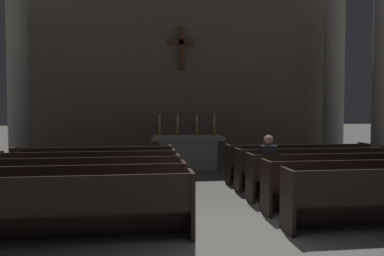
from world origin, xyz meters
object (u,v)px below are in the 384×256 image
pew_left_row_2 (72,193)px  pew_right_row_4 (315,168)px  pew_right_row_2 (364,185)px  candlestick_inner_left (178,129)px  pew_right_row_5 (298,162)px  altar (187,151)px  pew_left_row_5 (94,166)px  pew_left_row_3 (81,182)px  candlestick_outer_right (214,129)px  pew_left_row_4 (88,173)px  pew_right_row_3 (337,175)px  lone_worshipper (267,166)px  column_left_third (19,62)px  candlestick_inner_right (197,129)px  candlestick_outer_left (160,129)px  column_right_third (334,67)px  pew_left_row_1 (59,208)px

pew_left_row_2 → pew_right_row_4: size_ratio=1.00×
pew_right_row_2 → candlestick_inner_left: (-2.83, 5.44, 0.75)m
pew_right_row_5 → altar: altar is taller
pew_left_row_5 → pew_left_row_3: bearing=-90.0°
candlestick_outer_right → candlestick_inner_left: bearing=180.0°
pew_left_row_2 → pew_right_row_5: bearing=30.4°
candlestick_inner_left → pew_right_row_2: bearing=-62.5°
pew_left_row_4 → pew_right_row_3: size_ratio=1.00×
pew_left_row_2 → pew_right_row_3: size_ratio=1.00×
pew_left_row_5 → lone_worshipper: 4.09m
pew_right_row_4 → candlestick_outer_right: (-1.68, 3.47, 0.75)m
column_left_third → candlestick_inner_right: 5.83m
pew_right_row_3 → pew_right_row_2: bearing=-90.0°
lone_worshipper → candlestick_inner_right: bearing=99.9°
pew_left_row_5 → pew_right_row_5: size_ratio=1.00×
pew_left_row_5 → candlestick_outer_left: (1.68, 2.48, 0.75)m
column_right_third → candlestick_inner_right: size_ratio=10.01×
altar → candlestick_inner_right: 0.75m
pew_left_row_5 → candlestick_inner_left: bearing=48.0°
pew_right_row_2 → pew_right_row_5: size_ratio=1.00×
pew_right_row_5 → pew_left_row_2: bearing=-149.6°
pew_left_row_5 → column_left_third: 4.94m
pew_left_row_1 → pew_left_row_5: (0.00, 3.95, 0.00)m
pew_right_row_3 → candlestick_inner_right: (-2.23, 4.46, 0.75)m
candlestick_outer_left → candlestick_outer_right: same height
column_left_third → candlestick_outer_right: size_ratio=10.01×
column_left_third → candlestick_inner_right: (5.42, -0.67, -2.05)m
pew_left_row_1 → pew_right_row_4: same height
pew_left_row_2 → candlestick_inner_left: bearing=67.7°
column_right_third → altar: bearing=-172.6°
lone_worshipper → pew_right_row_2: bearing=-35.1°
column_left_third → column_right_third: size_ratio=1.00×
pew_left_row_1 → pew_left_row_4: size_ratio=1.00×
pew_left_row_1 → pew_right_row_2: size_ratio=1.00×
candlestick_outer_left → lone_worshipper: 4.85m
pew_left_row_5 → column_left_third: bearing=129.5°
pew_right_row_5 → column_right_third: (2.59, 3.15, 2.80)m
candlestick_inner_right → pew_right_row_5: bearing=-48.0°
candlestick_outer_left → candlestick_inner_right: 1.15m
candlestick_outer_right → pew_left_row_1: bearing=-117.7°
pew_right_row_3 → pew_right_row_4: same height
pew_right_row_5 → candlestick_outer_right: (-1.68, 2.48, 0.75)m
pew_left_row_4 → pew_left_row_5: 0.99m
pew_left_row_4 → candlestick_outer_left: bearing=64.2°
candlestick_outer_left → candlestick_inner_right: (1.15, 0.00, 0.00)m
pew_right_row_5 → lone_worshipper: lone_worshipper is taller
altar → pew_left_row_2: bearing=-114.9°
pew_right_row_2 → pew_left_row_3: bearing=168.9°
pew_left_row_1 → column_left_third: size_ratio=0.55×
pew_right_row_3 → pew_left_row_1: bearing=-158.7°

